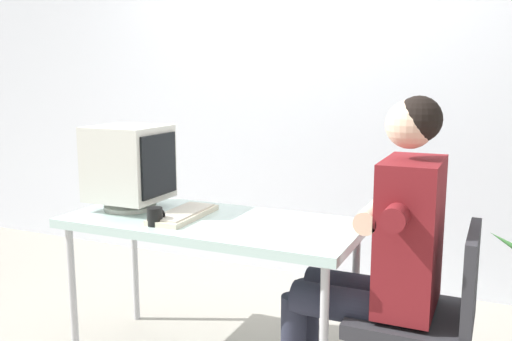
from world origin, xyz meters
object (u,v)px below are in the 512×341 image
(desk, at_px, (211,230))
(crt_monitor, at_px, (129,164))
(keyboard, at_px, (183,214))
(office_chair, at_px, (428,310))
(person_seated, at_px, (382,248))
(desk_mug, at_px, (155,216))

(desk, distance_m, crt_monitor, 0.55)
(keyboard, distance_m, office_chair, 1.18)
(keyboard, distance_m, person_seated, 0.95)
(person_seated, bearing_deg, keyboard, 178.83)
(desk, distance_m, keyboard, 0.16)
(keyboard, bearing_deg, desk_mug, -102.92)
(desk, bearing_deg, office_chair, -2.49)
(crt_monitor, bearing_deg, office_chair, -2.31)
(desk, xyz_separation_m, desk_mug, (-0.18, -0.20, 0.09))
(crt_monitor, height_order, desk_mug, crt_monitor)
(person_seated, bearing_deg, desk, 176.92)
(desk, height_order, crt_monitor, crt_monitor)
(crt_monitor, relative_size, keyboard, 1.02)
(desk, xyz_separation_m, keyboard, (-0.14, -0.02, 0.07))
(desk, relative_size, person_seated, 1.06)
(keyboard, xyz_separation_m, desk_mug, (-0.04, -0.17, 0.03))
(desk_mug, bearing_deg, desk, 48.10)
(person_seated, distance_m, desk_mug, 1.01)
(keyboard, xyz_separation_m, office_chair, (1.14, -0.02, -0.27))
(office_chair, bearing_deg, desk_mug, -172.60)
(office_chair, relative_size, person_seated, 0.62)
(desk, bearing_deg, person_seated, -3.08)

